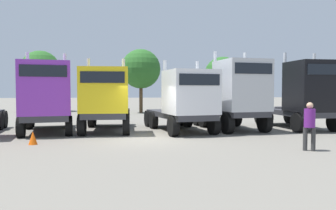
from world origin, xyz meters
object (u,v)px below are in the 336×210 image
(visitor_with_camera, at_px, (310,123))
(traffic_cone_near, at_px, (33,138))
(semi_truck_black, at_px, (306,95))
(semi_truck_yellow, at_px, (106,100))
(semi_truck_purple, at_px, (46,97))
(semi_truck_white, at_px, (186,101))
(semi_truck_silver, at_px, (237,94))

(visitor_with_camera, distance_m, traffic_cone_near, 11.06)
(semi_truck_black, bearing_deg, traffic_cone_near, -78.68)
(semi_truck_yellow, bearing_deg, semi_truck_black, 89.30)
(semi_truck_purple, distance_m, semi_truck_white, 7.31)
(semi_truck_black, bearing_deg, semi_truck_white, -88.86)
(visitor_with_camera, relative_size, traffic_cone_near, 3.24)
(semi_truck_white, bearing_deg, semi_truck_black, 82.63)
(semi_truck_yellow, height_order, semi_truck_white, semi_truck_yellow)
(semi_truck_silver, relative_size, traffic_cone_near, 10.68)
(semi_truck_purple, distance_m, traffic_cone_near, 3.87)
(semi_truck_white, height_order, visitor_with_camera, semi_truck_white)
(semi_truck_yellow, bearing_deg, traffic_cone_near, -36.39)
(semi_truck_white, relative_size, semi_truck_silver, 1.06)
(traffic_cone_near, bearing_deg, semi_truck_silver, 18.62)
(semi_truck_purple, height_order, semi_truck_yellow, semi_truck_purple)
(semi_truck_silver, relative_size, visitor_with_camera, 3.30)
(semi_truck_yellow, relative_size, traffic_cone_near, 11.55)
(semi_truck_purple, bearing_deg, semi_truck_black, 79.75)
(visitor_with_camera, bearing_deg, semi_truck_black, 179.80)
(semi_truck_black, bearing_deg, semi_truck_silver, -92.77)
(semi_truck_silver, bearing_deg, visitor_with_camera, -2.65)
(traffic_cone_near, bearing_deg, semi_truck_purple, 93.77)
(semi_truck_yellow, height_order, semi_truck_silver, semi_truck_silver)
(semi_truck_silver, bearing_deg, semi_truck_yellow, -100.11)
(semi_truck_yellow, relative_size, semi_truck_silver, 1.08)
(semi_truck_yellow, bearing_deg, semi_truck_white, 81.37)
(semi_truck_white, bearing_deg, visitor_with_camera, 21.11)
(semi_truck_silver, distance_m, traffic_cone_near, 10.78)
(semi_truck_white, distance_m, visitor_with_camera, 6.89)
(semi_truck_purple, bearing_deg, semi_truck_yellow, 83.88)
(semi_truck_silver, bearing_deg, semi_truck_purple, -98.42)
(semi_truck_yellow, distance_m, visitor_with_camera, 10.25)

